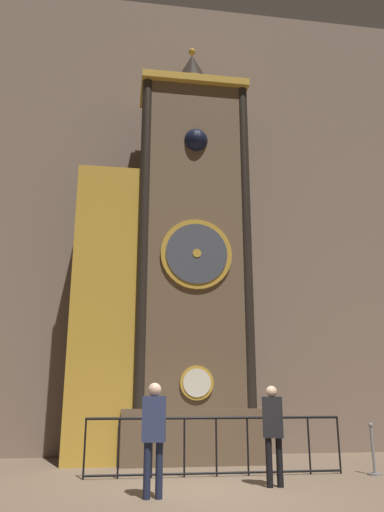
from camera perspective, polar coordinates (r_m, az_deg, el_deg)
ground_plane at (r=8.59m, az=1.82°, el=-25.48°), size 28.00×28.00×0.00m
cathedral_back_wall at (r=14.56m, az=-2.34°, el=5.92°), size 24.00×0.32×13.63m
clock_tower at (r=12.46m, az=-2.28°, el=-1.29°), size 4.54×1.77×11.03m
railing_fence at (r=10.14m, az=2.80°, el=-20.55°), size 4.95×0.05×1.07m
visitor_near at (r=8.03m, az=-4.37°, el=-18.98°), size 0.38×0.29×1.66m
visitor_far at (r=9.08m, az=9.22°, el=-18.59°), size 0.39×0.30×1.63m
stanchion_post at (r=10.93m, az=20.05°, el=-20.87°), size 0.28×0.28×0.95m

